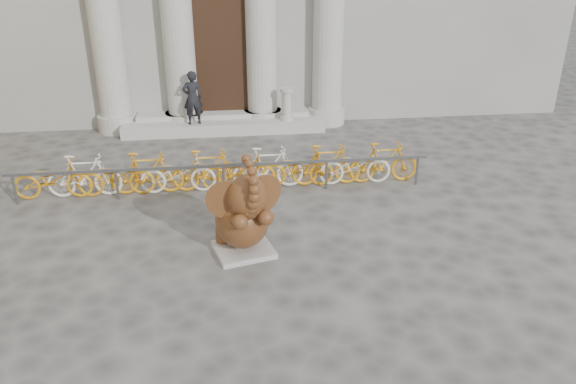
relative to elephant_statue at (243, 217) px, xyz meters
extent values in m
plane|color=#474442|center=(-0.23, -2.07, -0.75)|extent=(80.00, 80.00, 0.00)
cube|color=black|center=(-0.23, 7.85, 1.55)|extent=(2.40, 0.16, 4.00)
cube|color=#A8A59E|center=(-0.23, 7.33, -0.57)|extent=(6.00, 1.20, 0.36)
cube|color=#A8A59E|center=(-0.01, 0.03, -0.70)|extent=(1.23, 1.16, 0.10)
ellipsoid|color=black|center=(-0.06, 0.25, -0.34)|extent=(1.04, 1.01, 0.66)
ellipsoid|color=black|center=(-0.01, 0.05, -0.05)|extent=(1.27, 1.45, 1.07)
cylinder|color=black|center=(-0.37, 0.31, -0.51)|extent=(0.38, 0.38, 0.27)
cylinder|color=black|center=(0.17, 0.45, -0.51)|extent=(0.38, 0.38, 0.27)
cylinder|color=black|center=(-0.13, -0.40, 0.16)|extent=(0.39, 0.66, 0.41)
cylinder|color=black|center=(0.31, -0.29, 0.16)|extent=(0.39, 0.66, 0.41)
ellipsoid|color=black|center=(0.08, -0.31, 0.53)|extent=(0.84, 0.81, 0.83)
cylinder|color=black|center=(-0.29, -0.27, 0.49)|extent=(0.70, 0.10, 0.70)
cylinder|color=black|center=(0.39, -0.10, 0.49)|extent=(0.62, 0.42, 0.70)
cone|color=beige|center=(0.01, -0.54, 0.36)|extent=(0.18, 0.24, 0.11)
cone|color=beige|center=(0.25, -0.48, 0.36)|extent=(0.08, 0.24, 0.11)
cube|color=slate|center=(-0.32, 2.69, -0.05)|extent=(9.47, 0.06, 0.06)
cylinder|color=slate|center=(-4.85, 2.69, -0.40)|extent=(0.06, 0.06, 0.70)
cylinder|color=slate|center=(-2.69, 2.69, -0.40)|extent=(0.06, 0.06, 0.70)
cylinder|color=slate|center=(-0.32, 2.69, -0.40)|extent=(0.06, 0.06, 0.70)
cylinder|color=slate|center=(2.05, 2.69, -0.40)|extent=(0.06, 0.06, 0.70)
cylinder|color=slate|center=(4.21, 2.69, -0.40)|extent=(0.06, 0.06, 0.70)
imported|color=orange|center=(-4.11, 2.94, -0.25)|extent=(1.70, 0.50, 1.00)
imported|color=silver|center=(-3.42, 2.94, -0.25)|extent=(1.66, 0.47, 1.00)
imported|color=orange|center=(-2.73, 2.94, -0.25)|extent=(1.70, 0.50, 1.00)
imported|color=orange|center=(-2.04, 2.94, -0.25)|extent=(1.66, 0.47, 1.00)
imported|color=silver|center=(-1.35, 2.94, -0.25)|extent=(1.70, 0.50, 1.00)
imported|color=orange|center=(-0.66, 2.94, -0.25)|extent=(1.66, 0.47, 1.00)
imported|color=orange|center=(0.02, 2.94, -0.25)|extent=(1.70, 0.50, 1.00)
imported|color=silver|center=(0.71, 2.94, -0.25)|extent=(1.66, 0.47, 1.00)
imported|color=orange|center=(1.40, 2.94, -0.25)|extent=(1.70, 0.50, 1.00)
imported|color=orange|center=(2.09, 2.94, -0.25)|extent=(1.66, 0.47, 1.00)
imported|color=silver|center=(2.78, 2.94, -0.25)|extent=(1.70, 0.50, 1.00)
imported|color=orange|center=(3.47, 2.94, -0.25)|extent=(1.66, 0.47, 1.00)
imported|color=black|center=(-1.11, 6.98, 0.39)|extent=(0.63, 0.48, 1.56)
cylinder|color=#A8A59E|center=(1.63, 7.03, -0.33)|extent=(0.39, 0.39, 0.12)
cylinder|color=#A8A59E|center=(1.63, 7.03, 0.05)|extent=(0.27, 0.27, 0.88)
cylinder|color=#A8A59E|center=(1.63, 7.03, 0.52)|extent=(0.39, 0.39, 0.10)
camera|label=1|loc=(-0.28, -9.08, 4.62)|focal=35.00mm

